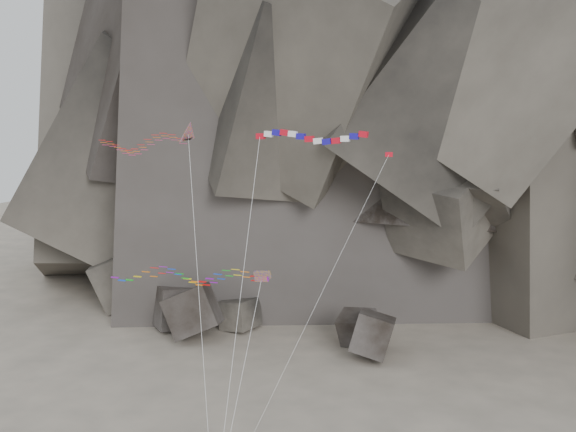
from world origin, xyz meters
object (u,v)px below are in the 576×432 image
(delta_kite, at_px, (138,143))
(pennant_kite, at_px, (345,245))
(banner_kite, at_px, (309,140))
(parafoil_kite, at_px, (180,275))

(delta_kite, relative_size, pennant_kite, 1.10)
(banner_kite, xyz_separation_m, pennant_kite, (3.20, -2.00, -7.10))
(banner_kite, bearing_deg, delta_kite, -174.74)
(delta_kite, bearing_deg, pennant_kite, 11.45)
(delta_kite, xyz_separation_m, banner_kite, (13.34, 0.89, 0.42))
(delta_kite, distance_m, banner_kite, 13.37)
(delta_kite, height_order, parafoil_kite, delta_kite)
(banner_kite, distance_m, parafoil_kite, 14.66)
(pennant_kite, bearing_deg, parafoil_kite, 163.71)
(parafoil_kite, bearing_deg, banner_kite, 14.12)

